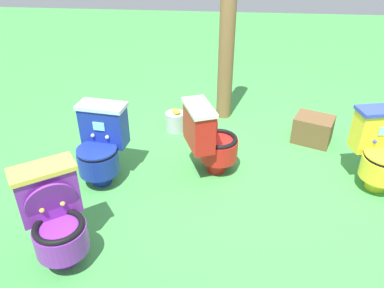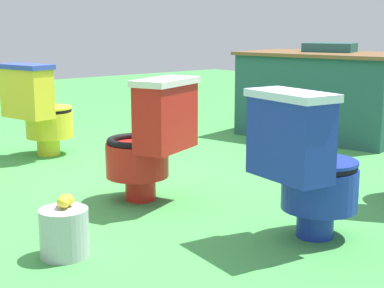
{
  "view_description": "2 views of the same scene",
  "coord_description": "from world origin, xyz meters",
  "px_view_note": "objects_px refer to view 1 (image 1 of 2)",
  "views": [
    {
      "loc": [
        0.23,
        3.03,
        2.21
      ],
      "look_at": [
        0.53,
        -0.05,
        0.33
      ],
      "focal_mm": 36.14,
      "sensor_mm": 36.0,
      "label": 1
    },
    {
      "loc": [
        3.11,
        -2.05,
        1.03
      ],
      "look_at": [
        0.46,
        0.15,
        0.33
      ],
      "focal_mm": 55.83,
      "sensor_mm": 36.0,
      "label": 2
    }
  ],
  "objects_px": {
    "toilet_purple": "(55,216)",
    "lemon_bucket": "(175,121)",
    "toilet_red": "(210,138)",
    "toilet_blue": "(101,145)",
    "wooden_post": "(227,38)",
    "small_crate": "(313,129)",
    "toilet_yellow": "(380,150)"
  },
  "relations": [
    {
      "from": "toilet_purple",
      "to": "small_crate",
      "type": "bearing_deg",
      "value": -174.46
    },
    {
      "from": "toilet_yellow",
      "to": "lemon_bucket",
      "type": "height_order",
      "value": "toilet_yellow"
    },
    {
      "from": "small_crate",
      "to": "lemon_bucket",
      "type": "height_order",
      "value": "small_crate"
    },
    {
      "from": "small_crate",
      "to": "wooden_post",
      "type": "bearing_deg",
      "value": -28.5
    },
    {
      "from": "wooden_post",
      "to": "lemon_bucket",
      "type": "xyz_separation_m",
      "value": [
        0.55,
        0.43,
        -0.85
      ]
    },
    {
      "from": "toilet_red",
      "to": "toilet_blue",
      "type": "distance_m",
      "value": 1.0
    },
    {
      "from": "toilet_blue",
      "to": "lemon_bucket",
      "type": "xyz_separation_m",
      "value": [
        -0.55,
        -0.99,
        -0.25
      ]
    },
    {
      "from": "toilet_yellow",
      "to": "wooden_post",
      "type": "relative_size",
      "value": 0.38
    },
    {
      "from": "toilet_blue",
      "to": "toilet_yellow",
      "type": "bearing_deg",
      "value": -169.04
    },
    {
      "from": "toilet_yellow",
      "to": "lemon_bucket",
      "type": "bearing_deg",
      "value": -36.41
    },
    {
      "from": "toilet_purple",
      "to": "toilet_blue",
      "type": "xyz_separation_m",
      "value": [
        -0.04,
        -0.97,
        -0.0
      ]
    },
    {
      "from": "toilet_purple",
      "to": "lemon_bucket",
      "type": "bearing_deg",
      "value": -142.25
    },
    {
      "from": "toilet_purple",
      "to": "wooden_post",
      "type": "xyz_separation_m",
      "value": [
        -1.13,
        -2.39,
        0.59
      ]
    },
    {
      "from": "toilet_blue",
      "to": "lemon_bucket",
      "type": "height_order",
      "value": "toilet_blue"
    },
    {
      "from": "toilet_purple",
      "to": "toilet_yellow",
      "type": "bearing_deg",
      "value": 168.14
    },
    {
      "from": "toilet_yellow",
      "to": "toilet_red",
      "type": "bearing_deg",
      "value": -15.1
    },
    {
      "from": "wooden_post",
      "to": "small_crate",
      "type": "bearing_deg",
      "value": 151.5
    },
    {
      "from": "toilet_blue",
      "to": "small_crate",
      "type": "height_order",
      "value": "toilet_blue"
    },
    {
      "from": "lemon_bucket",
      "to": "wooden_post",
      "type": "bearing_deg",
      "value": -141.88
    },
    {
      "from": "toilet_purple",
      "to": "toilet_blue",
      "type": "height_order",
      "value": "same"
    },
    {
      "from": "wooden_post",
      "to": "small_crate",
      "type": "distance_m",
      "value": 1.39
    },
    {
      "from": "toilet_blue",
      "to": "toilet_purple",
      "type": "bearing_deg",
      "value": 95.27
    },
    {
      "from": "wooden_post",
      "to": "lemon_bucket",
      "type": "distance_m",
      "value": 1.1
    },
    {
      "from": "small_crate",
      "to": "lemon_bucket",
      "type": "distance_m",
      "value": 1.54
    },
    {
      "from": "lemon_bucket",
      "to": "toilet_red",
      "type": "bearing_deg",
      "value": 118.89
    },
    {
      "from": "toilet_yellow",
      "to": "toilet_purple",
      "type": "bearing_deg",
      "value": 10.48
    },
    {
      "from": "toilet_blue",
      "to": "wooden_post",
      "type": "xyz_separation_m",
      "value": [
        -1.1,
        -1.42,
        0.6
      ]
    },
    {
      "from": "toilet_yellow",
      "to": "lemon_bucket",
      "type": "xyz_separation_m",
      "value": [
        1.97,
        -0.84,
        -0.25
      ]
    },
    {
      "from": "toilet_red",
      "to": "small_crate",
      "type": "relative_size",
      "value": 1.84
    },
    {
      "from": "toilet_red",
      "to": "toilet_blue",
      "type": "height_order",
      "value": "same"
    },
    {
      "from": "small_crate",
      "to": "toilet_yellow",
      "type": "bearing_deg",
      "value": 120.54
    },
    {
      "from": "small_crate",
      "to": "toilet_purple",
      "type": "bearing_deg",
      "value": 41.24
    }
  ]
}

